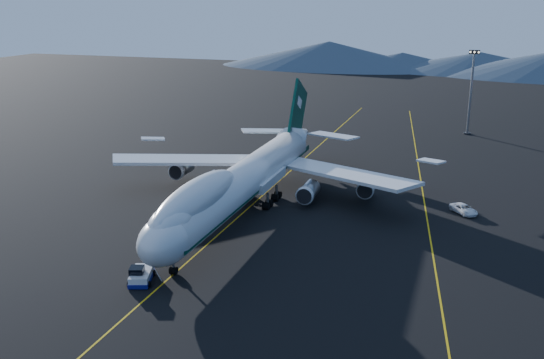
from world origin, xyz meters
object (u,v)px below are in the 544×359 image
(boeing_747, at_px, (244,179))
(service_van, at_px, (464,209))
(pushback_tug, at_px, (141,276))
(floodlight_mast, at_px, (471,92))

(boeing_747, relative_size, service_van, 12.98)
(boeing_747, height_order, pushback_tug, boeing_747)
(boeing_747, distance_m, service_van, 38.23)
(pushback_tug, distance_m, service_van, 56.70)
(boeing_747, distance_m, floodlight_mast, 86.03)
(pushback_tug, distance_m, floodlight_mast, 115.15)
(floodlight_mast, bearing_deg, pushback_tug, -109.36)
(boeing_747, height_order, floodlight_mast, floodlight_mast)
(service_van, bearing_deg, boeing_747, 159.01)
(pushback_tug, relative_size, service_van, 1.02)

